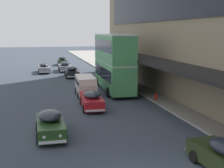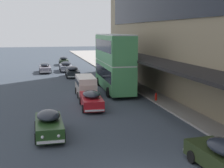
{
  "view_description": "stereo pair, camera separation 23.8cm",
  "coord_description": "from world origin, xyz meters",
  "px_view_note": "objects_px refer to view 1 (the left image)",
  "views": [
    {
      "loc": [
        -4.39,
        -11.31,
        6.46
      ],
      "look_at": [
        2.82,
        17.63,
        1.37
      ],
      "focal_mm": 50.0,
      "sensor_mm": 36.0,
      "label": 1
    },
    {
      "loc": [
        -4.16,
        -11.37,
        6.46
      ],
      "look_at": [
        2.82,
        17.63,
        1.37
      ],
      "focal_mm": 50.0,
      "sensor_mm": 36.0,
      "label": 2
    }
  ],
  "objects_px": {
    "sedan_second_near": "(44,68)",
    "fire_hydrant": "(156,97)",
    "vw_van": "(85,85)",
    "sedan_second_mid": "(50,124)",
    "transit_bus_kerbside_front": "(114,61)",
    "sedan_oncoming_rear": "(62,61)",
    "sedan_lead_mid": "(65,66)",
    "sedan_lead_near": "(92,99)",
    "sedan_far_back": "(72,72)"
  },
  "relations": [
    {
      "from": "fire_hydrant",
      "to": "vw_van",
      "type": "bearing_deg",
      "value": 142.18
    },
    {
      "from": "sedan_oncoming_rear",
      "to": "sedan_second_mid",
      "type": "bearing_deg",
      "value": -96.07
    },
    {
      "from": "sedan_far_back",
      "to": "sedan_second_mid",
      "type": "relative_size",
      "value": 1.09
    },
    {
      "from": "transit_bus_kerbside_front",
      "to": "sedan_lead_near",
      "type": "distance_m",
      "value": 8.28
    },
    {
      "from": "sedan_oncoming_rear",
      "to": "fire_hydrant",
      "type": "bearing_deg",
      "value": -80.75
    },
    {
      "from": "sedan_second_mid",
      "to": "sedan_second_near",
      "type": "relative_size",
      "value": 0.87
    },
    {
      "from": "sedan_far_back",
      "to": "vw_van",
      "type": "bearing_deg",
      "value": -90.64
    },
    {
      "from": "sedan_far_back",
      "to": "sedan_second_near",
      "type": "distance_m",
      "value": 7.08
    },
    {
      "from": "sedan_second_near",
      "to": "fire_hydrant",
      "type": "bearing_deg",
      "value": -68.49
    },
    {
      "from": "sedan_far_back",
      "to": "fire_hydrant",
      "type": "height_order",
      "value": "sedan_far_back"
    },
    {
      "from": "sedan_oncoming_rear",
      "to": "fire_hydrant",
      "type": "xyz_separation_m",
      "value": [
        5.54,
        -34.03,
        -0.3
      ]
    },
    {
      "from": "sedan_oncoming_rear",
      "to": "sedan_lead_mid",
      "type": "bearing_deg",
      "value": -92.62
    },
    {
      "from": "sedan_oncoming_rear",
      "to": "sedan_second_near",
      "type": "relative_size",
      "value": 0.86
    },
    {
      "from": "sedan_second_mid",
      "to": "sedan_lead_mid",
      "type": "xyz_separation_m",
      "value": [
        3.95,
        31.68,
        0.0
      ]
    },
    {
      "from": "sedan_oncoming_rear",
      "to": "sedan_second_near",
      "type": "distance_m",
      "value": 11.05
    },
    {
      "from": "sedan_second_mid",
      "to": "fire_hydrant",
      "type": "xyz_separation_m",
      "value": [
        9.93,
        7.27,
        -0.28
      ]
    },
    {
      "from": "sedan_far_back",
      "to": "sedan_lead_near",
      "type": "distance_m",
      "value": 18.44
    },
    {
      "from": "sedan_second_mid",
      "to": "transit_bus_kerbside_front",
      "type": "bearing_deg",
      "value": 60.92
    },
    {
      "from": "sedan_lead_near",
      "to": "fire_hydrant",
      "type": "height_order",
      "value": "sedan_lead_near"
    },
    {
      "from": "sedan_lead_near",
      "to": "fire_hydrant",
      "type": "bearing_deg",
      "value": 7.86
    },
    {
      "from": "sedan_far_back",
      "to": "sedan_lead_near",
      "type": "bearing_deg",
      "value": -91.54
    },
    {
      "from": "sedan_oncoming_rear",
      "to": "sedan_far_back",
      "type": "distance_m",
      "value": 16.45
    },
    {
      "from": "transit_bus_kerbside_front",
      "to": "sedan_oncoming_rear",
      "type": "distance_m",
      "value": 28.2
    },
    {
      "from": "transit_bus_kerbside_front",
      "to": "fire_hydrant",
      "type": "height_order",
      "value": "transit_bus_kerbside_front"
    },
    {
      "from": "sedan_lead_mid",
      "to": "vw_van",
      "type": "distance_m",
      "value": 19.89
    },
    {
      "from": "transit_bus_kerbside_front",
      "to": "vw_van",
      "type": "xyz_separation_m",
      "value": [
        -3.34,
        -1.59,
        -2.2
      ]
    },
    {
      "from": "transit_bus_kerbside_front",
      "to": "sedan_second_near",
      "type": "relative_size",
      "value": 2.04
    },
    {
      "from": "sedan_far_back",
      "to": "sedan_lead_mid",
      "type": "relative_size",
      "value": 0.98
    },
    {
      "from": "sedan_far_back",
      "to": "transit_bus_kerbside_front",
      "type": "bearing_deg",
      "value": -74.43
    },
    {
      "from": "vw_van",
      "to": "fire_hydrant",
      "type": "relative_size",
      "value": 6.58
    },
    {
      "from": "sedan_oncoming_rear",
      "to": "sedan_lead_mid",
      "type": "relative_size",
      "value": 0.89
    },
    {
      "from": "transit_bus_kerbside_front",
      "to": "sedan_oncoming_rear",
      "type": "height_order",
      "value": "transit_bus_kerbside_front"
    },
    {
      "from": "transit_bus_kerbside_front",
      "to": "sedan_lead_mid",
      "type": "distance_m",
      "value": 18.79
    },
    {
      "from": "sedan_lead_near",
      "to": "sedan_lead_mid",
      "type": "bearing_deg",
      "value": 89.55
    },
    {
      "from": "transit_bus_kerbside_front",
      "to": "sedan_second_near",
      "type": "xyz_separation_m",
      "value": [
        -6.84,
        17.54,
        -2.56
      ]
    },
    {
      "from": "sedan_lead_near",
      "to": "sedan_second_near",
      "type": "relative_size",
      "value": 1.0
    },
    {
      "from": "sedan_oncoming_rear",
      "to": "vw_van",
      "type": "height_order",
      "value": "vw_van"
    },
    {
      "from": "sedan_lead_mid",
      "to": "sedan_lead_near",
      "type": "bearing_deg",
      "value": -90.45
    },
    {
      "from": "fire_hydrant",
      "to": "transit_bus_kerbside_front",
      "type": "bearing_deg",
      "value": 112.12
    },
    {
      "from": "sedan_far_back",
      "to": "sedan_second_mid",
      "type": "xyz_separation_m",
      "value": [
        -4.25,
        -24.86,
        0.01
      ]
    },
    {
      "from": "sedan_second_near",
      "to": "transit_bus_kerbside_front",
      "type": "bearing_deg",
      "value": -68.71
    },
    {
      "from": "transit_bus_kerbside_front",
      "to": "sedan_lead_mid",
      "type": "xyz_separation_m",
      "value": [
        -3.49,
        18.29,
        -2.52
      ]
    },
    {
      "from": "sedan_lead_mid",
      "to": "fire_hydrant",
      "type": "xyz_separation_m",
      "value": [
        5.98,
        -24.41,
        -0.29
      ]
    },
    {
      "from": "fire_hydrant",
      "to": "sedan_lead_mid",
      "type": "bearing_deg",
      "value": 103.77
    },
    {
      "from": "sedan_far_back",
      "to": "sedan_lead_mid",
      "type": "height_order",
      "value": "sedan_lead_mid"
    },
    {
      "from": "sedan_lead_near",
      "to": "sedan_lead_mid",
      "type": "distance_m",
      "value": 25.26
    },
    {
      "from": "sedan_oncoming_rear",
      "to": "sedan_second_near",
      "type": "xyz_separation_m",
      "value": [
        -3.78,
        -10.38,
        -0.06
      ]
    },
    {
      "from": "sedan_far_back",
      "to": "sedan_lead_near",
      "type": "height_order",
      "value": "sedan_far_back"
    },
    {
      "from": "sedan_lead_near",
      "to": "sedan_second_near",
      "type": "distance_m",
      "value": 24.71
    },
    {
      "from": "sedan_second_mid",
      "to": "fire_hydrant",
      "type": "height_order",
      "value": "sedan_second_mid"
    }
  ]
}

